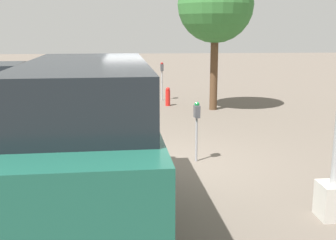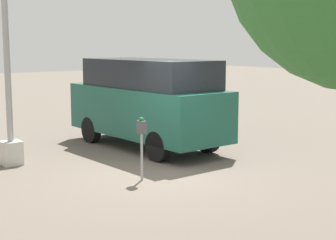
% 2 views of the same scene
% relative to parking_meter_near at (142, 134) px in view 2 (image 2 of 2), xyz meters
% --- Properties ---
extents(ground_plane, '(80.00, 80.00, 0.00)m').
position_rel_parking_meter_near_xyz_m(ground_plane, '(0.36, -0.62, -0.97)').
color(ground_plane, '#60564C').
extents(parking_meter_near, '(0.21, 0.12, 1.31)m').
position_rel_parking_meter_near_xyz_m(parking_meter_near, '(0.00, 0.00, 0.00)').
color(parking_meter_near, '#9E9EA3').
rests_on(parking_meter_near, ground).
extents(lamp_post, '(0.44, 0.44, 6.42)m').
position_rel_parking_meter_near_xyz_m(lamp_post, '(2.94, 1.67, 1.00)').
color(lamp_post, beige).
rests_on(lamp_post, ground).
extents(parked_van, '(5.05, 2.05, 2.37)m').
position_rel_parking_meter_near_xyz_m(parked_van, '(2.72, -1.99, 0.31)').
color(parked_van, '#195142').
rests_on(parked_van, ground).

